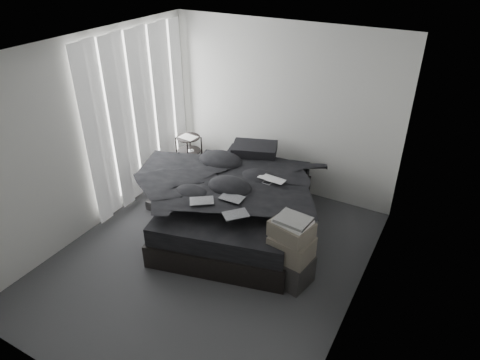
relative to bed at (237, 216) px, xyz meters
The scene contains 25 objects.
floor 0.80m from the bed, 87.53° to the right, with size 3.60×4.20×0.01m, color #353537.
ceiling 2.57m from the bed, 87.53° to the right, with size 3.60×4.20×0.01m, color white.
wall_back 1.74m from the bed, 88.52° to the left, with size 3.60×0.01×2.60m, color beige.
wall_front 3.11m from the bed, 89.33° to the right, with size 3.60×0.01×2.60m, color beige.
wall_left 2.25m from the bed, 155.97° to the right, with size 0.01×4.20×2.60m, color beige.
wall_right 2.30m from the bed, 23.24° to the right, with size 0.01×4.20×2.60m, color beige.
window_left 2.12m from the bed, behind, with size 0.02×2.00×2.30m, color white.
curtain_left 2.04m from the bed, behind, with size 0.06×2.12×2.48m, color white.
bed is the anchor object (origin of this frame).
mattress 0.28m from the bed, ahead, with size 1.69×2.25×0.25m, color black.
duvet 0.54m from the bed, 76.41° to the right, with size 1.71×1.98×0.27m, color black.
pillow_lower 1.02m from the bed, 107.17° to the left, with size 0.70×0.47×0.16m, color black.
pillow_upper 1.08m from the bed, 102.12° to the left, with size 0.65×0.45×0.15m, color black.
laptop 0.81m from the bed, 21.09° to the left, with size 0.37×0.24×0.03m, color silver.
comic_a 0.96m from the bed, 100.85° to the right, with size 0.29×0.19×0.01m, color black.
comic_b 0.82m from the bed, 69.28° to the right, with size 0.29×0.19×0.01m, color black.
comic_c 1.07m from the bed, 61.99° to the right, with size 0.29×0.19×0.01m, color black.
side_stand 1.66m from the bed, 148.41° to the left, with size 0.39×0.39×0.72m, color black.
papers 1.73m from the bed, 148.65° to the left, with size 0.28×0.20×0.01m, color white.
floor_books 1.35m from the bed, behind, with size 0.14×0.20×0.14m, color black.
box_lower 1.26m from the bed, 31.42° to the right, with size 0.49×0.38×0.36m, color black.
box_mid 1.32m from the bed, 31.71° to the right, with size 0.46×0.36×0.28m, color #595246.
box_upper 1.38m from the bed, 31.58° to the right, with size 0.44×0.35×0.19m, color #595246.
art_book_white 1.44m from the bed, 31.42° to the right, with size 0.37×0.30×0.04m, color silver.
art_book_snake 1.47m from the bed, 31.71° to the right, with size 0.36×0.29×0.03m, color silver.
Camera 1 is at (2.39, -3.51, 3.61)m, focal length 32.00 mm.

